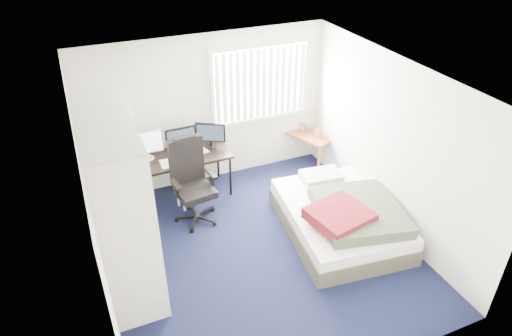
{
  "coord_description": "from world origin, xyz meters",
  "views": [
    {
      "loc": [
        -1.91,
        -4.38,
        4.34
      ],
      "look_at": [
        0.12,
        0.4,
        1.11
      ],
      "focal_mm": 32.0,
      "sensor_mm": 36.0,
      "label": 1
    }
  ],
  "objects": [
    {
      "name": "desk",
      "position": [
        -0.58,
        1.75,
        0.78
      ],
      "size": [
        1.53,
        0.73,
        1.21
      ],
      "color": "black",
      "rests_on": "ground"
    },
    {
      "name": "office_chair",
      "position": [
        -0.59,
        1.12,
        0.51
      ],
      "size": [
        0.7,
        0.7,
        1.32
      ],
      "color": "black",
      "rests_on": "ground"
    },
    {
      "name": "bed",
      "position": [
        1.26,
        -0.08,
        0.28
      ],
      "size": [
        1.72,
        2.15,
        0.66
      ],
      "color": "#453F32",
      "rests_on": "ground"
    },
    {
      "name": "room_shell",
      "position": [
        0.0,
        0.0,
        1.51
      ],
      "size": [
        4.2,
        4.2,
        4.2
      ],
      "color": "silver",
      "rests_on": "ground"
    },
    {
      "name": "footstool",
      "position": [
        -0.61,
        1.44,
        0.2
      ],
      "size": [
        0.38,
        0.34,
        0.26
      ],
      "color": "white",
      "rests_on": "ground"
    },
    {
      "name": "pine_box",
      "position": [
        -1.65,
        0.06,
        0.13
      ],
      "size": [
        0.42,
        0.36,
        0.27
      ],
      "primitive_type": "cube",
      "rotation": [
        0.0,
        0.0,
        -0.27
      ],
      "color": "tan",
      "rests_on": "ground"
    },
    {
      "name": "nightstand",
      "position": [
        1.75,
        1.85,
        0.52
      ],
      "size": [
        0.73,
        0.95,
        0.77
      ],
      "color": "brown",
      "rests_on": "ground"
    },
    {
      "name": "ground",
      "position": [
        0.0,
        0.0,
        0.0
      ],
      "size": [
        4.2,
        4.2,
        0.0
      ],
      "primitive_type": "plane",
      "color": "black",
      "rests_on": "ground"
    },
    {
      "name": "window_assembly",
      "position": [
        0.9,
        2.04,
        1.6
      ],
      "size": [
        1.72,
        0.09,
        1.32
      ],
      "color": "white",
      "rests_on": "ground"
    },
    {
      "name": "closet",
      "position": [
        -1.67,
        0.27,
        1.35
      ],
      "size": [
        0.64,
        1.84,
        2.22
      ],
      "color": "beige",
      "rests_on": "ground"
    }
  ]
}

